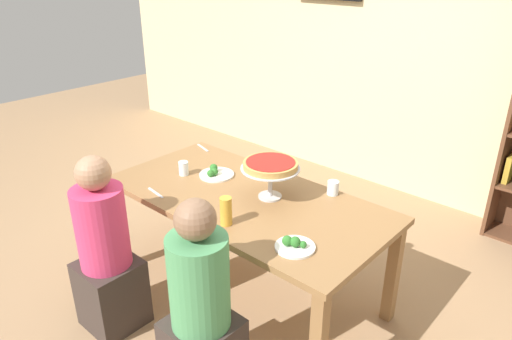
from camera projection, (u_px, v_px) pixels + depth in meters
The scene contains 14 objects.
ground_plane at pixel (247, 289), 3.31m from camera, with size 12.00×12.00×0.00m, color #9E7A56.
rear_partition at pixel (412, 46), 4.22m from camera, with size 8.00×0.12×2.80m, color beige.
dining_table at pixel (246, 207), 3.04m from camera, with size 1.86×0.92×0.74m.
diner_near_left at pixel (106, 257), 2.82m from camera, with size 0.34×0.34×1.15m.
diner_near_right at pixel (201, 316), 2.36m from camera, with size 0.34×0.34×1.15m.
deep_dish_pizza_stand at pixel (270, 167), 2.90m from camera, with size 0.37×0.37×0.25m.
salad_plate_near_diner at pixel (294, 245), 2.46m from camera, with size 0.21×0.21×0.07m.
salad_plate_far_diner at pixel (215, 173), 3.27m from camera, with size 0.24×0.24×0.07m.
beer_glass_amber_tall at pixel (226, 211), 2.66m from camera, with size 0.07×0.07×0.17m, color gold.
water_glass_clear_near at pixel (184, 168), 3.28m from camera, with size 0.07×0.07×0.10m, color white.
water_glass_clear_far at pixel (333, 188), 3.01m from camera, with size 0.07×0.07×0.09m, color white.
cutlery_fork_near at pixel (270, 172), 3.33m from camera, with size 0.18×0.02×0.01m, color silver.
cutlery_knife_near at pixel (203, 148), 3.75m from camera, with size 0.18×0.02×0.01m, color silver.
cutlery_fork_far at pixel (156, 193), 3.04m from camera, with size 0.18×0.02×0.01m, color silver.
Camera 1 is at (1.82, -1.94, 2.14)m, focal length 33.04 mm.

